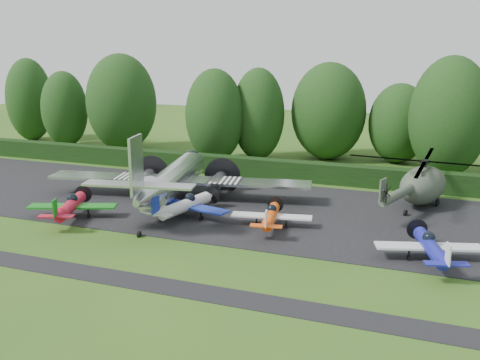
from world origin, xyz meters
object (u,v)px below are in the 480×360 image
(light_plane_red, at_px, (71,206))
(helicopter, at_px, (423,182))
(transport_plane, at_px, (172,179))
(light_plane_orange, at_px, (271,216))
(light_plane_white, at_px, (185,205))
(light_plane_blue, at_px, (431,247))

(light_plane_red, relative_size, helicopter, 0.49)
(transport_plane, height_order, light_plane_orange, transport_plane)
(light_plane_red, bearing_deg, transport_plane, 71.38)
(light_plane_red, relative_size, light_plane_orange, 1.14)
(light_plane_red, bearing_deg, light_plane_white, 40.86)
(light_plane_red, xyz_separation_m, light_plane_orange, (15.73, 3.45, -0.14))
(transport_plane, height_order, light_plane_white, transport_plane)
(light_plane_orange, bearing_deg, light_plane_white, -168.53)
(transport_plane, xyz_separation_m, light_plane_blue, (21.74, -6.38, -1.07))
(transport_plane, relative_size, light_plane_white, 3.19)
(light_plane_red, relative_size, light_plane_white, 0.98)
(light_plane_red, relative_size, light_plane_blue, 1.03)
(light_plane_red, distance_m, light_plane_white, 9.20)
(light_plane_orange, height_order, light_plane_blue, light_plane_blue)
(light_plane_red, distance_m, light_plane_blue, 27.30)
(light_plane_red, xyz_separation_m, helicopter, (26.37, 13.24, 1.10))
(light_plane_red, distance_m, helicopter, 29.53)
(light_plane_red, height_order, helicopter, helicopter)
(transport_plane, bearing_deg, light_plane_red, -118.09)
(light_plane_orange, bearing_deg, helicopter, 52.76)
(light_plane_red, height_order, light_plane_orange, light_plane_red)
(light_plane_white, xyz_separation_m, light_plane_blue, (18.71, -2.69, -0.06))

